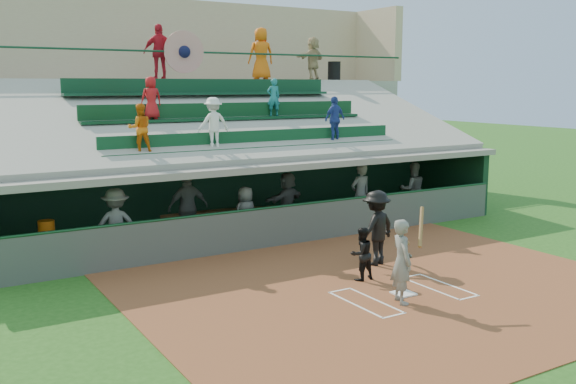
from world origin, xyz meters
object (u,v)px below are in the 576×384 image
batter_at_plate (402,261)px  trash_bin (334,71)px  home_plate (403,293)px  water_cooler (46,229)px  white_table (49,250)px  catcher (361,254)px

batter_at_plate → trash_bin: size_ratio=2.41×
home_plate → batter_at_plate: 1.03m
batter_at_plate → water_cooler: (-5.64, 6.71, 0.03)m
trash_bin → white_table: bearing=-153.7°
home_plate → catcher: 1.43m
water_cooler → trash_bin: trash_bin is taller
batter_at_plate → water_cooler: size_ratio=4.86×
white_table → water_cooler: 0.55m
batter_at_plate → water_cooler: bearing=130.1°
catcher → water_cooler: bearing=-42.7°
trash_bin → catcher: bearing=-122.4°
white_table → trash_bin: (13.15, 6.49, 4.62)m
home_plate → water_cooler: 8.80m
batter_at_plate → catcher: batter_at_plate is taller
home_plate → white_table: size_ratio=0.54×
catcher → trash_bin: trash_bin is taller
white_table → batter_at_plate: bearing=-44.9°
batter_at_plate → home_plate: bearing=43.3°
catcher → trash_bin: size_ratio=1.51×
catcher → water_cooler: (-5.89, 5.05, 0.30)m
catcher → white_table: 7.72m
water_cooler → trash_bin: size_ratio=0.50×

